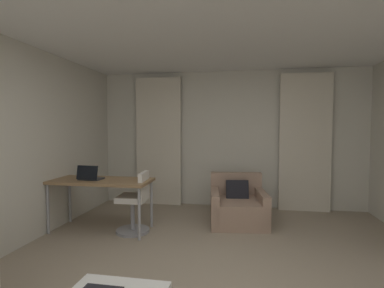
% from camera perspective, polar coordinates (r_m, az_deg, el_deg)
% --- Properties ---
extents(wall_window, '(5.12, 0.06, 2.60)m').
position_cam_1_polar(wall_window, '(5.60, 7.35, 0.97)').
color(wall_window, beige).
rests_on(wall_window, ground).
extents(ceiling, '(5.12, 6.12, 0.06)m').
position_cam_1_polar(ceiling, '(2.81, 4.39, 26.69)').
color(ceiling, white).
rests_on(ceiling, wall_left).
extents(curtain_left_panel, '(0.90, 0.06, 2.50)m').
position_cam_1_polar(curtain_left_panel, '(5.70, -6.65, 0.51)').
color(curtain_left_panel, beige).
rests_on(curtain_left_panel, ground).
extents(curtain_right_panel, '(0.90, 0.06, 2.50)m').
position_cam_1_polar(curtain_right_panel, '(5.58, 21.54, 0.26)').
color(curtain_right_panel, beige).
rests_on(curtain_right_panel, ground).
extents(armchair, '(0.95, 0.97, 0.76)m').
position_cam_1_polar(armchair, '(4.75, 9.07, -12.23)').
color(armchair, '#997A66').
rests_on(armchair, ground).
extents(desk, '(1.47, 0.63, 0.76)m').
position_cam_1_polar(desk, '(4.46, -17.61, -7.53)').
color(desk, olive).
rests_on(desk, ground).
extents(desk_chair, '(0.48, 0.48, 0.88)m').
position_cam_1_polar(desk_chair, '(4.32, -11.22, -11.89)').
color(desk_chair, gray).
rests_on(desk_chair, ground).
extents(laptop, '(0.33, 0.25, 0.22)m').
position_cam_1_polar(laptop, '(4.47, -19.61, -6.14)').
color(laptop, '#2D2D33').
rests_on(laptop, desk).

